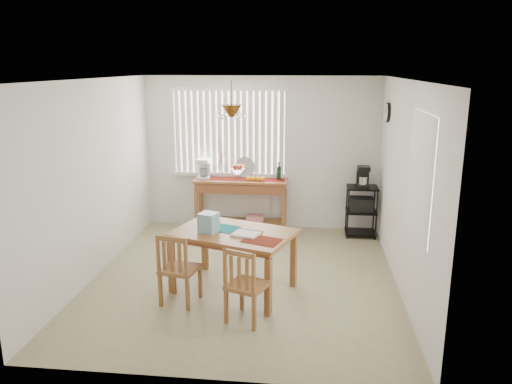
# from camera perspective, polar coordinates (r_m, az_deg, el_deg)

# --- Properties ---
(ground) EXTENTS (4.00, 4.50, 0.01)m
(ground) POSITION_cam_1_polar(r_m,az_deg,el_deg) (6.79, -1.37, -9.79)
(ground) COLOR tan
(room_shell) EXTENTS (4.20, 4.70, 2.70)m
(room_shell) POSITION_cam_1_polar(r_m,az_deg,el_deg) (6.30, -1.42, 4.48)
(room_shell) COLOR silver
(room_shell) RESTS_ON ground
(sideboard) EXTENTS (1.58, 0.44, 0.89)m
(sideboard) POSITION_cam_1_polar(r_m,az_deg,el_deg) (8.49, -1.68, -0.02)
(sideboard) COLOR #935F31
(sideboard) RESTS_ON ground
(sideboard_items) EXTENTS (1.50, 0.37, 0.68)m
(sideboard_items) POSITION_cam_1_polar(r_m,az_deg,el_deg) (8.46, -3.36, 2.40)
(sideboard_items) COLOR maroon
(sideboard_items) RESTS_ON sideboard
(wire_cart) EXTENTS (0.50, 0.40, 0.84)m
(wire_cart) POSITION_cam_1_polar(r_m,az_deg,el_deg) (8.40, 11.95, -1.62)
(wire_cart) COLOR black
(wire_cart) RESTS_ON ground
(cart_items) EXTENTS (0.20, 0.24, 0.35)m
(cart_items) POSITION_cam_1_polar(r_m,az_deg,el_deg) (8.29, 12.12, 1.69)
(cart_items) COLOR black
(cart_items) RESTS_ON wire_cart
(dining_table) EXTENTS (1.66, 1.34, 0.77)m
(dining_table) POSITION_cam_1_polar(r_m,az_deg,el_deg) (6.22, -2.63, -5.29)
(dining_table) COLOR #935F31
(dining_table) RESTS_ON ground
(table_items) EXTENTS (1.07, 0.84, 0.25)m
(table_items) POSITION_cam_1_polar(r_m,az_deg,el_deg) (6.13, -4.35, -3.86)
(table_items) COLOR #136A70
(table_items) RESTS_ON dining_table
(chair_left) EXTENTS (0.49, 0.49, 0.89)m
(chair_left) POSITION_cam_1_polar(r_m,az_deg,el_deg) (6.01, -8.86, -8.69)
(chair_left) COLOR #935F31
(chair_left) RESTS_ON ground
(chair_right) EXTENTS (0.53, 0.53, 0.88)m
(chair_right) POSITION_cam_1_polar(r_m,az_deg,el_deg) (5.54, -1.17, -10.64)
(chair_right) COLOR #935F31
(chair_right) RESTS_ON ground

